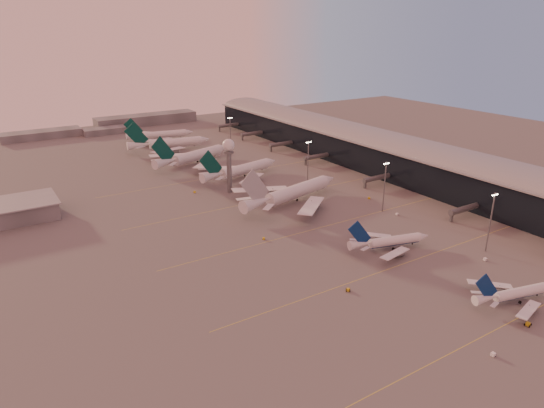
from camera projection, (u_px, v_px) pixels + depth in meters
ground at (380, 291)px, 166.22m from camera, size 700.00×700.00×0.00m
taxiway_markings at (342, 221)px, 225.59m from camera, size 180.00×185.25×0.02m
terminal at (382, 152)px, 303.88m from camera, size 57.00×362.00×23.04m
radar_tower at (229, 155)px, 256.31m from camera, size 6.40×6.40×31.10m
mast_a at (491, 220)px, 190.61m from camera, size 3.60×0.56×25.00m
mast_b at (385, 184)px, 232.59m from camera, size 3.60×0.56×25.00m
mast_c at (308, 160)px, 273.56m from camera, size 3.60×0.56×25.00m
mast_d at (230, 133)px, 343.72m from camera, size 3.60×0.56×25.00m
distant_horizon at (118, 124)px, 423.27m from camera, size 165.00×37.50×9.00m
narrowbody_near at (515, 295)px, 158.72m from camera, size 32.69×25.78×12.98m
narrowbody_mid at (389, 243)px, 196.06m from camera, size 36.21×28.52×14.44m
widebody_white at (292, 195)px, 246.56m from camera, size 67.61×53.58×24.16m
greentail_a at (241, 172)px, 287.22m from camera, size 57.43×45.91×21.12m
greentail_b at (194, 158)px, 315.37m from camera, size 61.48×48.85×23.17m
greentail_c at (170, 145)px, 350.05m from camera, size 60.83×48.86×22.13m
greentail_d at (161, 136)px, 380.18m from camera, size 52.82×42.33×19.30m
gsv_truck_a at (494, 352)px, 133.42m from camera, size 5.82×2.28×2.34m
gsv_tug_near at (528, 324)px, 146.82m from camera, size 3.05×4.25×1.11m
gsv_catering_a at (486, 255)px, 186.86m from camera, size 5.53×2.89×4.40m
gsv_tug_mid at (348, 290)px, 165.97m from camera, size 3.87×3.68×0.96m
gsv_truck_b at (398, 213)px, 231.75m from camera, size 5.95×3.50×2.26m
gsv_truck_c at (264, 237)px, 205.85m from camera, size 4.46×5.11×2.03m
gsv_catering_b at (370, 195)px, 252.96m from camera, size 5.32×3.61×4.01m
gsv_truck_d at (194, 191)px, 262.66m from camera, size 3.20×5.41×2.06m
gsv_tug_hangar at (262, 167)px, 308.43m from camera, size 3.76×3.04×0.93m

